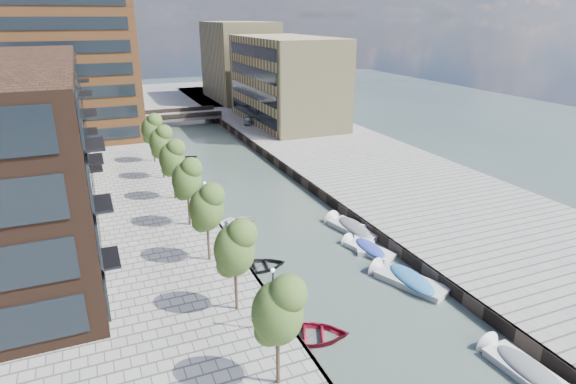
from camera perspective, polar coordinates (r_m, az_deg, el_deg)
water at (r=59.04m, az=-6.41°, el=2.08°), size 300.00×300.00×0.00m
quay_right at (r=64.96m, az=7.24°, el=4.19°), size 20.00×140.00×1.00m
quay_wall_left at (r=57.58m, az=-12.25°, el=1.78°), size 0.25×140.00×1.00m
quay_wall_right at (r=60.78m, az=-0.91°, el=3.23°), size 0.25×140.00×1.00m
far_closure at (r=116.38m, az=-15.11°, el=10.76°), size 80.00×40.00×1.00m
apartment_block at (r=45.37m, az=-27.90°, el=4.78°), size 8.00×38.00×14.00m
tower at (r=79.01m, az=-24.98°, el=16.81°), size 18.00×18.00×30.00m
tan_block_near at (r=82.88m, az=-0.25°, el=13.11°), size 12.00×25.00×14.00m
tan_block_far at (r=107.12m, az=-5.78°, el=15.17°), size 12.00×20.00×16.00m
bridge at (r=88.97m, az=-12.46°, el=8.82°), size 13.00×6.00×1.30m
tree_0 at (r=23.23m, az=-1.25°, el=-13.67°), size 2.50×2.50×5.95m
tree_1 at (r=28.98m, az=-6.38°, el=-6.46°), size 2.50×2.50×5.95m
tree_2 at (r=35.19m, az=-9.67°, el=-1.67°), size 2.50×2.50×5.95m
tree_3 at (r=41.65m, az=-11.95°, el=1.65°), size 2.50×2.50×5.95m
tree_4 at (r=48.27m, az=-13.61°, el=4.08°), size 2.50×2.50×5.95m
tree_5 at (r=54.97m, az=-14.88°, el=5.91°), size 2.50×2.50×5.95m
tree_6 at (r=61.75m, az=-15.87°, el=7.35°), size 2.50×2.50×5.95m
lamp_0 at (r=27.73m, az=-1.78°, el=-11.92°), size 0.24×0.24×4.12m
lamp_1 at (r=41.57m, az=-9.74°, el=-0.86°), size 0.24×0.24×4.12m
lamp_2 at (r=56.56m, az=-13.57°, el=4.54°), size 0.24×0.24×4.12m
sloop_1 at (r=37.38m, az=-3.52°, el=-9.06°), size 4.63×3.54×0.90m
sloop_2 at (r=30.22m, az=2.57°, el=-16.97°), size 5.79×5.03×1.00m
sloop_3 at (r=44.46m, az=-6.34°, el=-4.16°), size 5.79×4.84×1.03m
sloop_4 at (r=65.42m, az=-12.36°, el=3.54°), size 5.69×4.93×0.99m
motorboat_0 at (r=36.43m, az=13.66°, el=-10.08°), size 4.00×6.04×1.91m
motorboat_1 at (r=30.62m, az=25.94°, el=-18.26°), size 2.16×5.44×1.78m
motorboat_2 at (r=41.89m, az=8.96°, el=-5.75°), size 3.33×4.81×1.53m
motorboat_3 at (r=40.40m, az=9.20°, el=-6.63°), size 2.98×4.90×1.55m
motorboat_4 at (r=43.90m, az=7.36°, el=-4.21°), size 3.20×6.00×1.90m
car at (r=82.24m, az=-4.78°, el=8.45°), size 2.33×3.68×1.17m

